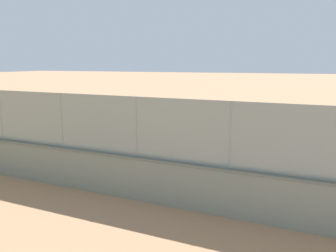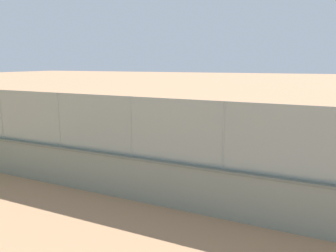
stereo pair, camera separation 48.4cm
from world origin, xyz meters
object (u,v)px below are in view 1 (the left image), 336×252
object	(u,v)px
player_crossing_court	(231,125)
sports_ball	(228,128)
courtside_bench	(87,157)
player_baseline_waiting	(182,121)
spare_ball_by_wall	(37,172)

from	to	relation	value
player_crossing_court	sports_ball	bearing A→B (deg)	96.82
sports_ball	courtside_bench	xyz separation A→B (m)	(4.98, 5.54, -0.67)
player_baseline_waiting	courtside_bench	world-z (taller)	player_baseline_waiting
player_baseline_waiting	player_crossing_court	bearing A→B (deg)	-172.96
sports_ball	courtside_bench	size ratio (longest dim) A/B	0.12
spare_ball_by_wall	courtside_bench	world-z (taller)	courtside_bench
player_crossing_court	sports_ball	xyz separation A→B (m)	(-0.26, 2.16, 0.23)
spare_ball_by_wall	courtside_bench	distance (m)	2.08
player_crossing_court	courtside_bench	world-z (taller)	player_crossing_court
spare_ball_by_wall	courtside_bench	size ratio (longest dim) A/B	0.05
sports_ball	spare_ball_by_wall	xyz separation A→B (m)	(6.53, 6.87, -1.09)
player_baseline_waiting	sports_ball	xyz separation A→B (m)	(-3.18, 1.80, 0.14)
courtside_bench	player_crossing_court	bearing A→B (deg)	-121.49
spare_ball_by_wall	courtside_bench	xyz separation A→B (m)	(-1.55, -1.33, 0.42)
player_crossing_court	spare_ball_by_wall	world-z (taller)	player_crossing_court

